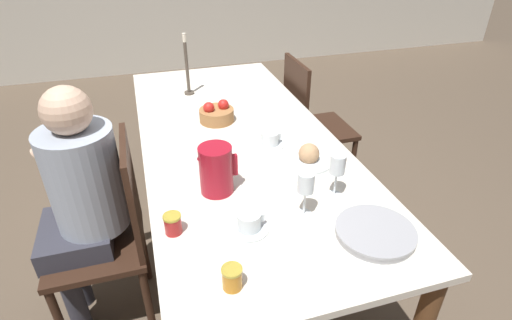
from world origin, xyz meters
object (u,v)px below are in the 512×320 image
at_px(jam_jar_amber, 173,223).
at_px(candlestick_tall, 187,71).
at_px(wine_glass_juice, 306,185).
at_px(red_pitcher, 216,169).
at_px(chair_opposite, 310,123).
at_px(person_seated, 80,195).
at_px(teacup_across, 270,140).
at_px(jam_jar_red, 232,277).
at_px(fruit_bowl, 217,114).
at_px(wine_glass_water, 337,166).
at_px(bread_plate, 309,157).
at_px(teacup_near_person, 249,222).
at_px(serving_tray, 375,232).
at_px(chair_person_side, 112,234).

bearing_deg(jam_jar_amber, candlestick_tall, 78.92).
bearing_deg(wine_glass_juice, red_pitcher, 139.01).
distance_m(chair_opposite, person_seated, 1.59).
xyz_separation_m(teacup_across, jam_jar_red, (-0.38, -0.79, 0.01)).
height_order(teacup_across, fruit_bowl, fruit_bowl).
xyz_separation_m(wine_glass_water, wine_glass_juice, (-0.16, -0.07, -0.00)).
bearing_deg(person_seated, wine_glass_juice, -119.39).
relative_size(wine_glass_juice, bread_plate, 0.83).
xyz_separation_m(teacup_near_person, jam_jar_amber, (-0.26, 0.06, 0.01)).
bearing_deg(serving_tray, chair_person_side, 146.82).
bearing_deg(serving_tray, fruit_bowl, 107.56).
bearing_deg(red_pitcher, person_seated, 157.71).
relative_size(wine_glass_water, candlestick_tall, 0.50).
bearing_deg(candlestick_tall, wine_glass_juice, -80.14).
bearing_deg(wine_glass_juice, person_seated, 150.61).
distance_m(wine_glass_water, teacup_near_person, 0.40).
distance_m(teacup_across, serving_tray, 0.73).
distance_m(bread_plate, fruit_bowl, 0.61).
relative_size(chair_person_side, wine_glass_water, 5.14).
xyz_separation_m(person_seated, jam_jar_amber, (0.35, -0.43, 0.11)).
bearing_deg(fruit_bowl, jam_jar_amber, -111.72).
bearing_deg(teacup_near_person, chair_opposite, 57.26).
height_order(teacup_near_person, candlestick_tall, candlestick_tall).
distance_m(jam_jar_red, fruit_bowl, 1.14).
bearing_deg(jam_jar_red, wine_glass_water, 33.56).
height_order(serving_tray, jam_jar_amber, jam_jar_amber).
height_order(fruit_bowl, candlestick_tall, candlestick_tall).
xyz_separation_m(serving_tray, jam_jar_red, (-0.52, -0.07, 0.03)).
bearing_deg(teacup_across, person_seated, -175.42).
height_order(red_pitcher, wine_glass_water, red_pitcher).
bearing_deg(chair_person_side, jam_jar_amber, -145.85).
distance_m(teacup_across, jam_jar_amber, 0.72).
bearing_deg(jam_jar_red, fruit_bowl, 80.28).
bearing_deg(chair_person_side, serving_tray, -123.18).
bearing_deg(fruit_bowl, serving_tray, -72.44).
relative_size(serving_tray, fruit_bowl, 1.49).
relative_size(chair_opposite, bread_plate, 4.35).
distance_m(wine_glass_juice, jam_jar_red, 0.43).
bearing_deg(chair_person_side, jam_jar_red, -149.51).
height_order(chair_person_side, candlestick_tall, candlestick_tall).
relative_size(jam_jar_red, fruit_bowl, 0.40).
bearing_deg(chair_person_side, person_seated, 65.51).
bearing_deg(serving_tray, bread_plate, 92.88).
relative_size(teacup_near_person, teacup_across, 1.00).
height_order(chair_opposite, wine_glass_juice, wine_glass_juice).
relative_size(chair_opposite, red_pitcher, 4.77).
bearing_deg(teacup_across, red_pitcher, -137.55).
xyz_separation_m(wine_glass_water, jam_jar_amber, (-0.63, -0.04, -0.10)).
distance_m(chair_opposite, bread_plate, 1.00).
relative_size(serving_tray, bread_plate, 1.26).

